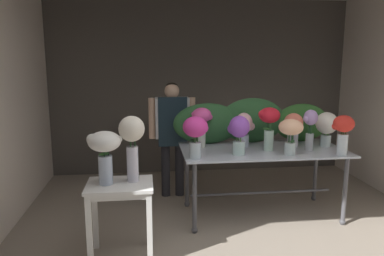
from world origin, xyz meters
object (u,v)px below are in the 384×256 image
(vase_ivory_carnations, at_px, (327,126))
(vase_white_roses_tall, at_px, (104,149))
(vase_peach_roses, at_px, (291,132))
(vase_scarlet_peonies, at_px, (343,130))
(florist, at_px, (172,127))
(vase_magenta_ranunculus, at_px, (196,132))
(side_table_white, at_px, (120,196))
(vase_violet_dahlias, at_px, (239,131))
(display_table_glass, at_px, (262,159))
(vase_lilac_stock, at_px, (310,126))
(vase_crimson_hydrangea, at_px, (269,122))
(vase_fuchsia_snapdragons, at_px, (202,121))
(vase_cream_lisianthus_tall, at_px, (132,140))
(vase_blush_anemones, at_px, (244,127))
(vase_coral_freesia, at_px, (294,126))

(vase_ivory_carnations, relative_size, vase_white_roses_tall, 0.84)
(vase_peach_roses, relative_size, vase_scarlet_peonies, 0.90)
(florist, distance_m, vase_magenta_ranunculus, 1.15)
(side_table_white, height_order, vase_violet_dahlias, vase_violet_dahlias)
(display_table_glass, height_order, vase_magenta_ranunculus, vase_magenta_ranunculus)
(vase_ivory_carnations, distance_m, vase_magenta_ranunculus, 1.69)
(display_table_glass, distance_m, vase_lilac_stock, 0.68)
(vase_lilac_stock, xyz_separation_m, vase_scarlet_peonies, (0.27, -0.24, -0.02))
(display_table_glass, height_order, vase_crimson_hydrangea, vase_crimson_hydrangea)
(vase_lilac_stock, height_order, vase_magenta_ranunculus, vase_lilac_stock)
(vase_scarlet_peonies, bearing_deg, display_table_glass, 154.09)
(display_table_glass, xyz_separation_m, vase_lilac_stock, (0.52, -0.14, 0.41))
(vase_magenta_ranunculus, bearing_deg, vase_white_roses_tall, -152.45)
(side_table_white, height_order, vase_fuchsia_snapdragons, vase_fuchsia_snapdragons)
(vase_ivory_carnations, xyz_separation_m, vase_cream_lisianthus_tall, (-2.31, -0.79, 0.06))
(vase_blush_anemones, bearing_deg, vase_peach_roses, -48.84)
(vase_crimson_hydrangea, distance_m, vase_coral_freesia, 0.43)
(vase_crimson_hydrangea, relative_size, vase_cream_lisianthus_tall, 0.80)
(florist, xyz_separation_m, vase_white_roses_tall, (-0.74, -1.60, 0.10))
(side_table_white, relative_size, vase_lilac_stock, 1.54)
(side_table_white, relative_size, vase_ivory_carnations, 1.76)
(vase_fuchsia_snapdragons, xyz_separation_m, vase_crimson_hydrangea, (0.75, -0.26, 0.01))
(vase_blush_anemones, bearing_deg, vase_ivory_carnations, -7.00)
(florist, height_order, vase_white_roses_tall, florist)
(vase_lilac_stock, height_order, vase_ivory_carnations, vase_lilac_stock)
(display_table_glass, bearing_deg, vase_lilac_stock, -15.09)
(vase_violet_dahlias, bearing_deg, vase_peach_roses, -9.30)
(vase_coral_freesia, bearing_deg, side_table_white, -156.10)
(vase_magenta_ranunculus, bearing_deg, display_table_glass, 20.94)
(display_table_glass, relative_size, vase_violet_dahlias, 4.40)
(vase_scarlet_peonies, bearing_deg, florist, 146.78)
(display_table_glass, bearing_deg, vase_scarlet_peonies, -25.91)
(vase_coral_freesia, height_order, vase_peach_roses, vase_coral_freesia)
(vase_crimson_hydrangea, height_order, vase_white_roses_tall, vase_crimson_hydrangea)
(vase_violet_dahlias, bearing_deg, vase_cream_lisianthus_tall, -155.25)
(vase_violet_dahlias, bearing_deg, display_table_glass, 31.79)
(vase_coral_freesia, xyz_separation_m, vase_scarlet_peonies, (0.37, -0.49, 0.03))
(vase_fuchsia_snapdragons, relative_size, vase_lilac_stock, 1.00)
(vase_blush_anemones, distance_m, vase_scarlet_peonies, 1.12)
(vase_crimson_hydrangea, xyz_separation_m, vase_blush_anemones, (-0.23, 0.24, -0.10))
(display_table_glass, bearing_deg, vase_white_roses_tall, -155.55)
(florist, height_order, vase_ivory_carnations, florist)
(vase_fuchsia_snapdragons, height_order, vase_scarlet_peonies, vase_fuchsia_snapdragons)
(vase_lilac_stock, distance_m, vase_violet_dahlias, 0.87)
(vase_fuchsia_snapdragons, relative_size, vase_violet_dahlias, 1.10)
(vase_coral_freesia, bearing_deg, vase_scarlet_peonies, -53.08)
(vase_coral_freesia, distance_m, vase_violet_dahlias, 0.83)
(vase_peach_roses, distance_m, vase_magenta_ranunculus, 1.06)
(vase_blush_anemones, relative_size, vase_scarlet_peonies, 0.93)
(vase_ivory_carnations, xyz_separation_m, vase_magenta_ranunculus, (-1.65, -0.36, 0.04))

